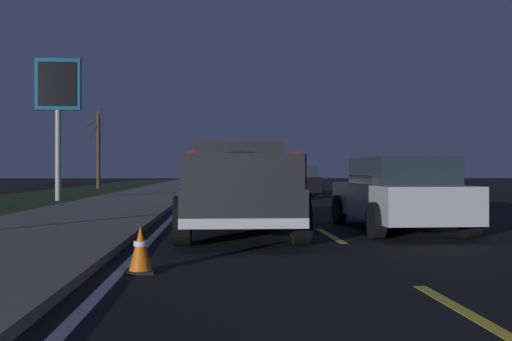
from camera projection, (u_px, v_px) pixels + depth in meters
ground at (259, 195)px, 28.51m from camera, size 144.00×144.00×0.00m
sidewalk_shoulder at (148, 195)px, 28.10m from camera, size 108.00×4.00×0.12m
grass_verge at (48, 196)px, 27.74m from camera, size 108.00×6.00×0.01m
lane_markings at (211, 194)px, 30.58m from camera, size 108.00×3.54×0.01m
pickup_truck at (239, 185)px, 11.16m from camera, size 5.44×2.32×1.87m
sedan_white at (228, 182)px, 23.63m from camera, size 4.43×2.07×1.54m
sedan_black at (296, 181)px, 26.97m from camera, size 4.41×2.03×1.54m
sedan_silver at (398, 193)px, 11.66m from camera, size 4.41×2.04×1.54m
sedan_red at (223, 178)px, 39.71m from camera, size 4.43×2.07×1.54m
gas_price_sign at (58, 95)px, 23.42m from camera, size 0.27×1.90×6.06m
bare_tree_far at (98, 148)px, 39.52m from camera, size 0.85×1.33×6.06m
traffic_cone_near at (140, 250)px, 6.79m from camera, size 0.36×0.36×0.58m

